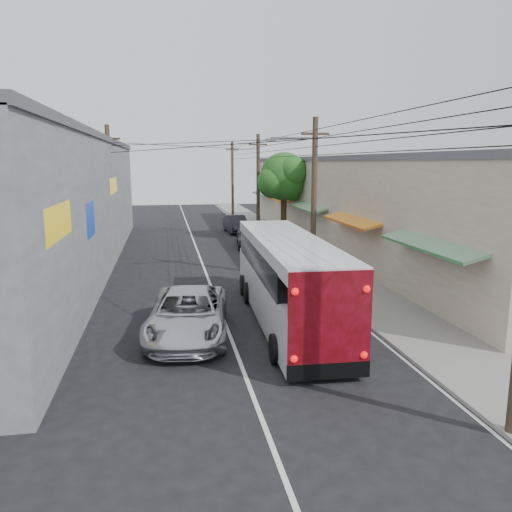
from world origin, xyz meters
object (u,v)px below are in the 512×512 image
at_px(coach_bus, 287,278).
at_px(parked_car_mid, 251,235).
at_px(parked_car_far, 236,224).
at_px(jeepney, 188,314).
at_px(parked_suv, 279,250).
at_px(pedestrian_far, 352,273).
at_px(pedestrian_near, 322,265).

bearing_deg(coach_bus, parked_car_mid, 86.96).
distance_m(coach_bus, parked_car_far, 24.09).
bearing_deg(coach_bus, jeepney, -162.19).
xyz_separation_m(coach_bus, parked_suv, (2.25, 11.09, -0.91)).
distance_m(jeepney, parked_car_mid, 18.47).
relative_size(jeepney, parked_car_mid, 1.19).
bearing_deg(parked_suv, pedestrian_far, -70.12).
relative_size(pedestrian_near, pedestrian_far, 0.94).
height_order(parked_car_far, pedestrian_far, pedestrian_far).
relative_size(parked_car_mid, parked_car_far, 1.08).
xyz_separation_m(jeepney, pedestrian_near, (6.89, 6.73, 0.07)).
relative_size(jeepney, parked_car_far, 1.29).
height_order(jeepney, parked_suv, jeepney).
bearing_deg(parked_car_far, parked_suv, -90.43).
distance_m(parked_suv, parked_car_mid, 5.65).
distance_m(pedestrian_near, pedestrian_far, 2.34).
height_order(parked_suv, pedestrian_far, pedestrian_far).
xyz_separation_m(coach_bus, parked_car_mid, (1.51, 16.69, -0.83)).
height_order(coach_bus, parked_suv, coach_bus).
bearing_deg(parked_car_mid, parked_suv, -75.90).
height_order(parked_car_mid, parked_car_far, parked_car_mid).
relative_size(coach_bus, jeepney, 1.95).
height_order(coach_bus, pedestrian_near, coach_bus).
xyz_separation_m(jeepney, parked_car_mid, (5.20, 17.72, 0.02)).
height_order(parked_suv, parked_car_far, parked_suv).
xyz_separation_m(jeepney, parked_car_far, (5.20, 25.06, -0.06)).
xyz_separation_m(coach_bus, pedestrian_near, (3.20, 5.69, -0.78)).
distance_m(jeepney, pedestrian_far, 8.85).
bearing_deg(parked_car_mid, pedestrian_far, -73.07).
relative_size(jeepney, pedestrian_far, 3.59).
bearing_deg(pedestrian_near, parked_car_mid, -79.51).
bearing_deg(coach_bus, pedestrian_near, 62.81).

